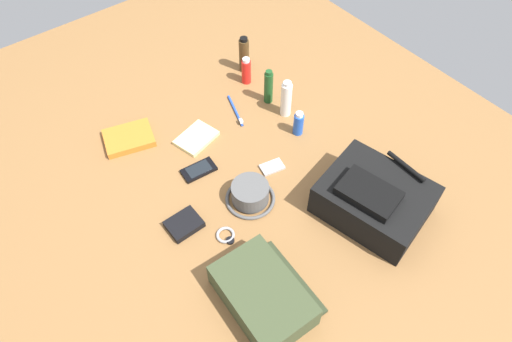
% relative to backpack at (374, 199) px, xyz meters
% --- Properties ---
extents(ground_plane, '(2.64, 2.02, 0.02)m').
position_rel_backpack_xyz_m(ground_plane, '(-0.35, -0.22, -0.08)').
color(ground_plane, brown).
rests_on(ground_plane, ground).
extents(backpack, '(0.39, 0.35, 0.16)m').
position_rel_backpack_xyz_m(backpack, '(0.00, 0.00, 0.00)').
color(backpack, black).
rests_on(backpack, ground_plane).
extents(toiletry_pouch, '(0.31, 0.25, 0.10)m').
position_rel_backpack_xyz_m(toiletry_pouch, '(0.03, -0.49, -0.02)').
color(toiletry_pouch, '#384228').
rests_on(toiletry_pouch, ground_plane).
extents(bucket_hat, '(0.17, 0.17, 0.07)m').
position_rel_backpack_xyz_m(bucket_hat, '(-0.29, -0.29, -0.04)').
color(bucket_hat, '#515151').
rests_on(bucket_hat, ground_plane).
extents(cologne_bottle, '(0.04, 0.04, 0.17)m').
position_rel_backpack_xyz_m(cologne_bottle, '(-0.85, 0.11, 0.01)').
color(cologne_bottle, '#473319').
rests_on(cologne_bottle, ground_plane).
extents(sunscreen_spray, '(0.04, 0.04, 0.12)m').
position_rel_backpack_xyz_m(sunscreen_spray, '(-0.79, 0.07, -0.01)').
color(sunscreen_spray, red).
rests_on(sunscreen_spray, ground_plane).
extents(shampoo_bottle, '(0.04, 0.04, 0.15)m').
position_rel_backpack_xyz_m(shampoo_bottle, '(-0.64, 0.07, 0.01)').
color(shampoo_bottle, '#19471E').
rests_on(shampoo_bottle, ground_plane).
extents(toothpaste_tube, '(0.04, 0.04, 0.16)m').
position_rel_backpack_xyz_m(toothpaste_tube, '(-0.53, 0.07, 0.01)').
color(toothpaste_tube, white).
rests_on(toothpaste_tube, ground_plane).
extents(deodorant_spray, '(0.04, 0.04, 0.10)m').
position_rel_backpack_xyz_m(deodorant_spray, '(-0.42, 0.04, -0.02)').
color(deodorant_spray, blue).
rests_on(deodorant_spray, ground_plane).
extents(paperback_novel, '(0.18, 0.21, 0.03)m').
position_rel_backpack_xyz_m(paperback_novel, '(-0.79, -0.49, -0.06)').
color(paperback_novel, orange).
rests_on(paperback_novel, ground_plane).
extents(cell_phone, '(0.08, 0.13, 0.01)m').
position_rel_backpack_xyz_m(cell_phone, '(-0.50, -0.36, -0.06)').
color(cell_phone, black).
rests_on(cell_phone, ground_plane).
extents(media_player, '(0.07, 0.09, 0.01)m').
position_rel_backpack_xyz_m(media_player, '(-0.35, -0.15, -0.06)').
color(media_player, '#B7B7BC').
rests_on(media_player, ground_plane).
extents(wristwatch, '(0.07, 0.06, 0.01)m').
position_rel_backpack_xyz_m(wristwatch, '(-0.22, -0.45, -0.06)').
color(wristwatch, '#99999E').
rests_on(wristwatch, ground_plane).
extents(toothbrush, '(0.17, 0.07, 0.02)m').
position_rel_backpack_xyz_m(toothbrush, '(-0.66, -0.08, -0.06)').
color(toothbrush, blue).
rests_on(toothbrush, ground_plane).
extents(wallet, '(0.09, 0.11, 0.02)m').
position_rel_backpack_xyz_m(wallet, '(-0.34, -0.53, -0.06)').
color(wallet, black).
rests_on(wallet, ground_plane).
extents(notepad, '(0.14, 0.17, 0.02)m').
position_rel_backpack_xyz_m(notepad, '(-0.64, -0.29, -0.06)').
color(notepad, beige).
rests_on(notepad, ground_plane).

